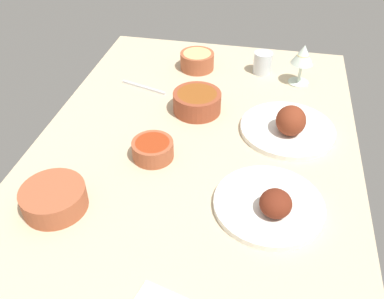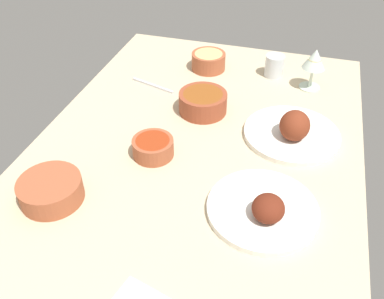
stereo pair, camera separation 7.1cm
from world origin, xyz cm
name	(u,v)px [view 2 (the right image)]	position (x,y,z in cm)	size (l,w,h in cm)	color
dining_table	(192,161)	(0.00, 0.00, 2.00)	(140.00, 90.00, 4.00)	#C6B28E
plate_near_viewer	(293,131)	(15.43, -25.17, 6.43)	(27.30, 27.30, 9.51)	white
plate_far_side	(264,209)	(-15.63, -21.81, 5.62)	(26.05, 26.05, 7.15)	white
bowl_onions	(51,189)	(-25.04, 27.60, 7.08)	(15.10, 15.10, 5.66)	#A35133
bowl_pasta	(208,61)	(48.57, 8.10, 7.29)	(12.09, 12.09, 6.06)	#A35133
bowl_sauce	(153,147)	(-2.68, 10.15, 6.70)	(11.15, 11.15, 4.93)	#A35133
bowl_soup	(203,102)	(21.53, 2.83, 7.42)	(14.82, 14.82, 6.33)	brown
wine_glass	(315,61)	(45.37, -28.13, 13.93)	(7.60, 7.60, 14.00)	silver
water_tumbler	(274,66)	(50.28, -15.21, 7.81)	(6.52, 6.52, 7.63)	silver
fork_loose	(153,85)	(31.19, 23.12, 4.40)	(16.88, 0.90, 0.80)	silver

